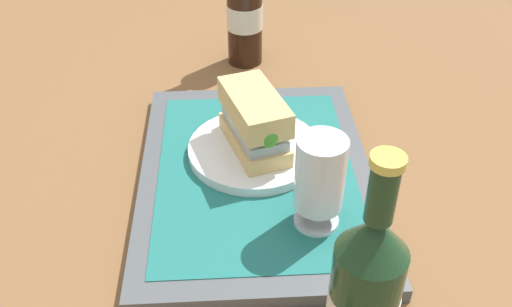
{
  "coord_description": "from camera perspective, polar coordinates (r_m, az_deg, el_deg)",
  "views": [
    {
      "loc": [
        0.62,
        -0.04,
        0.52
      ],
      "look_at": [
        0.0,
        0.0,
        0.05
      ],
      "focal_mm": 40.24,
      "sensor_mm": 36.0,
      "label": 1
    }
  ],
  "objects": [
    {
      "name": "placemat",
      "position": [
        0.8,
        0.0,
        -1.68
      ],
      "size": [
        0.38,
        0.27,
        0.0
      ],
      "primitive_type": "cube",
      "color": "#1E6B66",
      "rests_on": "tray"
    },
    {
      "name": "second_bottle",
      "position": [
        1.06,
        -1.16,
        14.16
      ],
      "size": [
        0.07,
        0.07,
        0.27
      ],
      "color": "black",
      "rests_on": "ground_plane"
    },
    {
      "name": "sandwich",
      "position": [
        0.79,
        -0.16,
        3.15
      ],
      "size": [
        0.14,
        0.1,
        0.08
      ],
      "rotation": [
        0.0,
        0.0,
        0.3
      ],
      "color": "tan",
      "rests_on": "plate"
    },
    {
      "name": "beer_glass",
      "position": [
        0.68,
        6.36,
        -2.46
      ],
      "size": [
        0.06,
        0.06,
        0.12
      ],
      "color": "silver",
      "rests_on": "placemat"
    },
    {
      "name": "plate",
      "position": [
        0.82,
        -0.24,
        0.38
      ],
      "size": [
        0.19,
        0.19,
        0.01
      ],
      "primitive_type": "cylinder",
      "color": "white",
      "rests_on": "placemat"
    },
    {
      "name": "ground_plane",
      "position": [
        0.81,
        0.0,
        -2.82
      ],
      "size": [
        3.0,
        3.0,
        0.0
      ],
      "primitive_type": "plane",
      "color": "brown"
    },
    {
      "name": "beer_bottle",
      "position": [
        0.54,
        10.65,
        -13.96
      ],
      "size": [
        0.07,
        0.07,
        0.27
      ],
      "color": "#19381E",
      "rests_on": "ground_plane"
    },
    {
      "name": "tray",
      "position": [
        0.8,
        0.0,
        -2.27
      ],
      "size": [
        0.44,
        0.32,
        0.02
      ],
      "primitive_type": "cube",
      "color": "#4C5156",
      "rests_on": "ground_plane"
    }
  ]
}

